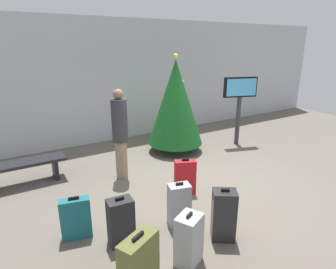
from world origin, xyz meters
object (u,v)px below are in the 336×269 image
object	(u,v)px
traveller_0	(120,132)
suitcase_4	(189,240)
suitcase_0	(185,177)
suitcase_3	(139,268)
waiting_bench	(18,168)
flight_info_kiosk	(240,98)
suitcase_2	(121,222)
suitcase_1	(224,215)
holiday_tree	(175,102)
suitcase_6	(76,218)
suitcase_5	(179,205)

from	to	relation	value
traveller_0	suitcase_4	size ratio (longest dim) A/B	2.59
suitcase_0	suitcase_3	bearing A→B (deg)	-136.70
suitcase_3	waiting_bench	bearing A→B (deg)	103.82
suitcase_3	suitcase_4	xyz separation A→B (m)	(0.75, 0.13, -0.04)
flight_info_kiosk	suitcase_0	bearing A→B (deg)	-151.31
waiting_bench	suitcase_4	world-z (taller)	suitcase_4
flight_info_kiosk	traveller_0	world-z (taller)	traveller_0
flight_info_kiosk	suitcase_2	world-z (taller)	flight_info_kiosk
suitcase_1	suitcase_3	xyz separation A→B (m)	(-1.45, -0.27, 0.00)
holiday_tree	suitcase_0	xyz separation A→B (m)	(-1.05, -1.96, -0.96)
suitcase_6	traveller_0	bearing A→B (deg)	48.30
suitcase_4	suitcase_1	bearing A→B (deg)	11.58
suitcase_0	suitcase_4	size ratio (longest dim) A/B	0.97
suitcase_6	suitcase_3	bearing A→B (deg)	-76.59
flight_info_kiosk	suitcase_1	xyz separation A→B (m)	(-3.10, -2.89, -0.93)
traveller_0	suitcase_3	size ratio (longest dim) A/B	2.34
suitcase_0	suitcase_2	distance (m)	1.70
waiting_bench	suitcase_1	distance (m)	4.03
holiday_tree	suitcase_6	bearing A→B (deg)	-144.53
waiting_bench	traveller_0	size ratio (longest dim) A/B	0.96
suitcase_1	traveller_0	bearing A→B (deg)	100.39
waiting_bench	suitcase_3	bearing A→B (deg)	-76.18
suitcase_3	suitcase_6	distance (m)	1.42
suitcase_3	holiday_tree	bearing A→B (deg)	52.34
suitcase_2	suitcase_4	distance (m)	0.99
suitcase_2	suitcase_6	world-z (taller)	suitcase_2
suitcase_2	suitcase_6	distance (m)	0.67
waiting_bench	suitcase_0	bearing A→B (deg)	-36.86
suitcase_1	suitcase_3	world-z (taller)	suitcase_3
waiting_bench	suitcase_0	xyz separation A→B (m)	(2.60, -1.95, -0.04)
flight_info_kiosk	holiday_tree	bearing A→B (deg)	166.77
suitcase_4	suitcase_6	distance (m)	1.65
holiday_tree	traveller_0	bearing A→B (deg)	-157.53
suitcase_2	suitcase_1	bearing A→B (deg)	-27.31
holiday_tree	waiting_bench	distance (m)	3.76
holiday_tree	suitcase_3	size ratio (longest dim) A/B	3.09
flight_info_kiosk	suitcase_5	bearing A→B (deg)	-146.40
suitcase_1	suitcase_4	size ratio (longest dim) A/B	1.10
waiting_bench	suitcase_5	distance (m)	3.34
flight_info_kiosk	suitcase_0	xyz separation A→B (m)	(-2.82, -1.55, -0.98)
suitcase_2	suitcase_0	bearing A→B (deg)	23.98
suitcase_0	suitcase_1	distance (m)	1.38
holiday_tree	suitcase_2	world-z (taller)	holiday_tree
flight_info_kiosk	suitcase_4	size ratio (longest dim) A/B	2.58
suitcase_1	suitcase_2	xyz separation A→B (m)	(-1.28, 0.66, -0.04)
holiday_tree	suitcase_5	size ratio (longest dim) A/B	3.46
suitcase_0	flight_info_kiosk	bearing A→B (deg)	28.69
flight_info_kiosk	suitcase_0	distance (m)	3.37
waiting_bench	suitcase_5	bearing A→B (deg)	-53.76
traveller_0	suitcase_0	bearing A→B (deg)	-58.69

